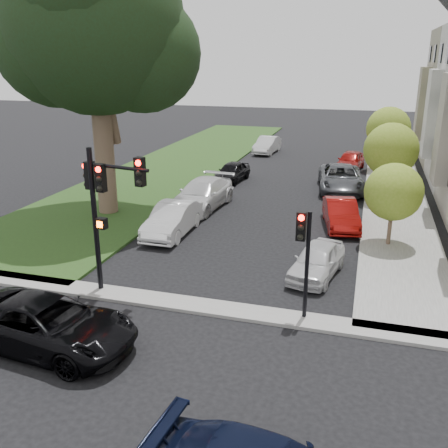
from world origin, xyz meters
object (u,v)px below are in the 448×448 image
(small_tree_a, at_px, (394,192))
(small_tree_c, at_px, (388,129))
(car_parked_9, at_px, (267,145))
(small_tree_b, at_px, (391,150))
(car_parked_5, at_px, (173,219))
(car_parked_6, at_px, (202,194))
(traffic_signal_main, at_px, (104,196))
(car_cross_near, at_px, (47,324))
(traffic_signal_secondary, at_px, (304,246))
(eucalyptus, at_px, (93,24))
(car_parked_3, at_px, (350,161))
(car_parked_7, at_px, (232,172))
(car_parked_0, at_px, (317,260))
(car_parked_1, at_px, (341,214))
(car_parked_2, at_px, (341,178))

(small_tree_a, distance_m, small_tree_c, 15.95)
(car_parked_9, bearing_deg, small_tree_b, -49.19)
(small_tree_b, xyz_separation_m, car_parked_5, (-9.77, -8.66, -2.29))
(car_parked_5, relative_size, car_parked_6, 0.83)
(traffic_signal_main, bearing_deg, car_cross_near, -89.84)
(car_cross_near, distance_m, car_parked_5, 10.02)
(small_tree_c, bearing_deg, small_tree_b, -90.00)
(car_parked_6, height_order, car_parked_9, car_parked_6)
(car_parked_5, bearing_deg, traffic_signal_main, -88.72)
(traffic_signal_secondary, bearing_deg, small_tree_c, 83.16)
(car_parked_5, distance_m, car_parked_9, 21.79)
(eucalyptus, bearing_deg, car_parked_6, 27.52)
(small_tree_b, relative_size, car_cross_near, 0.86)
(car_cross_near, bearing_deg, car_parked_9, 5.41)
(traffic_signal_main, height_order, car_parked_3, traffic_signal_main)
(traffic_signal_secondary, height_order, car_parked_3, traffic_signal_secondary)
(traffic_signal_main, relative_size, car_parked_7, 1.35)
(traffic_signal_main, height_order, car_parked_0, traffic_signal_main)
(traffic_signal_main, distance_m, car_parked_5, 6.92)
(traffic_signal_secondary, xyz_separation_m, car_parked_0, (0.12, 3.51, -1.89))
(car_parked_3, bearing_deg, car_parked_9, 153.43)
(small_tree_a, height_order, small_tree_c, small_tree_c)
(traffic_signal_secondary, distance_m, car_parked_3, 23.23)
(traffic_signal_main, height_order, car_parked_6, traffic_signal_main)
(car_parked_9, bearing_deg, traffic_signal_main, -85.44)
(car_parked_0, distance_m, car_parked_1, 6.16)
(car_parked_1, relative_size, car_parked_9, 0.97)
(traffic_signal_main, bearing_deg, eucalyptus, 119.61)
(eucalyptus, height_order, car_parked_0, eucalyptus)
(car_parked_5, bearing_deg, small_tree_c, 60.06)
(small_tree_c, relative_size, car_cross_near, 0.87)
(traffic_signal_main, xyz_separation_m, car_cross_near, (0.01, -3.71, -2.84))
(car_cross_near, height_order, car_parked_1, car_cross_near)
(small_tree_b, height_order, car_parked_9, small_tree_b)
(small_tree_a, xyz_separation_m, car_parked_9, (-9.74, 20.55, -1.78))
(eucalyptus, height_order, car_parked_7, eucalyptus)
(eucalyptus, xyz_separation_m, car_parked_9, (4.64, 19.67, -8.77))
(small_tree_c, bearing_deg, small_tree_a, -90.00)
(eucalyptus, relative_size, small_tree_b, 3.05)
(small_tree_c, bearing_deg, car_parked_6, -127.74)
(eucalyptus, bearing_deg, car_parked_7, 63.15)
(small_tree_a, relative_size, car_parked_7, 0.98)
(car_parked_2, relative_size, car_parked_9, 1.33)
(small_tree_a, height_order, car_parked_6, small_tree_a)
(car_parked_2, xyz_separation_m, car_parked_7, (-7.17, 0.45, -0.14))
(eucalyptus, bearing_deg, small_tree_c, 46.33)
(small_tree_c, height_order, car_parked_2, small_tree_c)
(small_tree_b, xyz_separation_m, car_parked_7, (-9.90, 2.31, -2.37))
(small_tree_a, relative_size, small_tree_c, 0.80)
(small_tree_b, relative_size, car_parked_7, 1.19)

